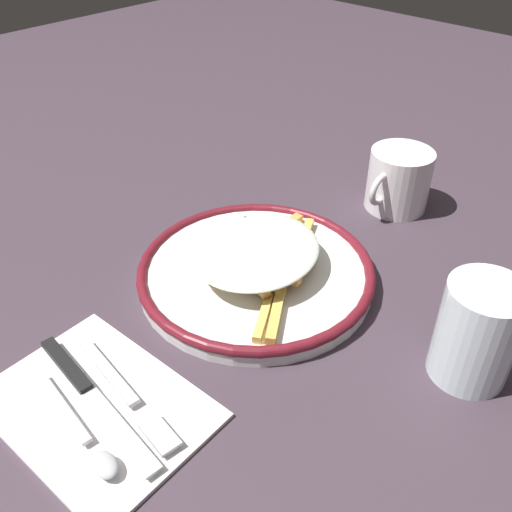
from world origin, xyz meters
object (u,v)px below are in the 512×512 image
Objects in this scene: fries_heap at (257,254)px; napkin at (96,405)px; coffee_mug at (398,180)px; fork at (125,392)px; water_glass at (477,332)px; knife at (86,389)px; plate at (256,272)px; spoon at (87,441)px.

fries_heap reaches higher than napkin.
fries_heap is at bearing -5.79° from coffee_mug.
napkin is 0.03m from fork.
coffee_mug is at bearing -134.84° from water_glass.
knife is 0.53m from coffee_mug.
napkin is (0.25, 0.02, -0.04)m from fries_heap.
plate is 2.47× the size of coffee_mug.
fries_heap is 0.25m from knife.
fries_heap is at bearing 78.07° from plate.
knife reaches higher than fork.
plate is at bearing -174.93° from napkin.
plate is 2.63× the size of water_glass.
plate reaches higher than spoon.
plate reaches higher than fork.
water_glass reaches higher than fries_heap.
plate is at bearing -6.31° from coffee_mug.
knife is 0.06m from spoon.
knife is at bearing -51.06° from fork.
water_glass is (-0.27, 0.23, 0.04)m from fork.
water_glass is (-0.30, 0.24, 0.05)m from napkin.
fries_heap is 2.01× the size of water_glass.
spoon is at bearing 2.71° from coffee_mug.
knife is at bearing -2.90° from coffee_mug.
fries_heap is 1.88× the size of coffee_mug.
coffee_mug reaches higher than fork.
napkin is at bearing 5.07° from plate.
napkin is (0.25, 0.02, -0.01)m from plate.
water_glass is at bearing 147.66° from spoon.
knife is 0.40m from water_glass.
fries_heap reaches higher than knife.
knife is (0.25, 0.00, -0.03)m from fries_heap.
fork is at bearing 8.66° from plate.
plate reaches higher than napkin.
spoon is at bearing 58.19° from knife.
water_glass reaches higher than fork.
fries_heap is 1.09× the size of knife.
water_glass is at bearing 138.48° from knife.
spoon is 0.39m from water_glass.
fries_heap is (0.00, 0.00, 0.03)m from plate.
fries_heap is 0.26m from napkin.
coffee_mug reaches higher than napkin.
plate is 1.96× the size of spoon.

